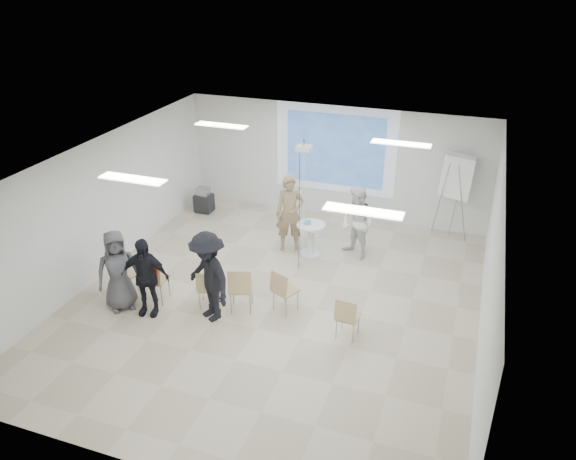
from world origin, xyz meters
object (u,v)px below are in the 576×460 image
(player_left, at_px, (290,209))
(chair_right_far, at_px, (347,315))
(chair_left_inner, at_px, (207,286))
(audience_left, at_px, (144,271))
(player_right, at_px, (358,219))
(chair_far_left, at_px, (123,273))
(chair_right_inner, at_px, (283,288))
(flipchart_easel, at_px, (457,177))
(pedestal_table, at_px, (311,238))
(audience_mid, at_px, (208,271))
(av_cart, at_px, (204,201))
(chair_center, at_px, (241,286))
(chair_left_mid, at_px, (153,278))
(laptop, at_px, (209,286))
(audience_outer, at_px, (117,266))

(player_left, height_order, chair_right_far, player_left)
(chair_left_inner, height_order, audience_left, audience_left)
(player_right, relative_size, chair_far_left, 2.39)
(chair_left_inner, relative_size, chair_right_inner, 0.91)
(chair_right_inner, bearing_deg, player_right, 96.30)
(chair_far_left, distance_m, flipchart_easel, 8.01)
(pedestal_table, xyz_separation_m, player_right, (1.02, 0.31, 0.50))
(chair_left_inner, bearing_deg, player_right, 37.84)
(chair_right_far, bearing_deg, player_left, 130.55)
(audience_left, bearing_deg, flipchart_easel, 34.36)
(chair_far_left, relative_size, audience_mid, 0.38)
(flipchart_easel, relative_size, av_cart, 3.03)
(chair_center, bearing_deg, player_right, 43.93)
(chair_right_far, bearing_deg, flipchart_easel, 78.73)
(player_left, distance_m, audience_mid, 3.25)
(chair_far_left, bearing_deg, player_right, 57.34)
(chair_left_inner, height_order, chair_center, chair_center)
(chair_far_left, distance_m, chair_center, 2.59)
(pedestal_table, bearing_deg, chair_right_far, -60.99)
(chair_right_far, height_order, flipchart_easel, flipchart_easel)
(chair_right_far, bearing_deg, chair_far_left, -174.65)
(audience_mid, bearing_deg, pedestal_table, 102.57)
(pedestal_table, xyz_separation_m, chair_left_inner, (-1.30, -2.76, 0.03))
(player_left, height_order, chair_left_mid, player_left)
(chair_center, bearing_deg, chair_right_inner, 2.01)
(chair_left_mid, height_order, laptop, chair_left_mid)
(player_right, height_order, chair_far_left, player_right)
(audience_left, distance_m, audience_outer, 0.60)
(player_right, xyz_separation_m, chair_far_left, (-4.20, -3.18, -0.48))
(audience_outer, height_order, av_cart, audience_outer)
(audience_left, height_order, flipchart_easel, flipchart_easel)
(chair_right_inner, relative_size, chair_right_far, 1.06)
(chair_right_far, xyz_separation_m, audience_outer, (-4.50, -0.50, 0.44))
(pedestal_table, bearing_deg, audience_left, -125.01)
(audience_mid, bearing_deg, chair_far_left, -153.17)
(player_left, bearing_deg, audience_left, -135.57)
(chair_right_inner, bearing_deg, audience_outer, -139.94)
(player_right, distance_m, audience_mid, 3.97)
(pedestal_table, height_order, chair_right_far, chair_right_far)
(chair_right_inner, height_order, audience_left, audience_left)
(pedestal_table, distance_m, chair_right_far, 3.23)
(audience_mid, height_order, audience_outer, audience_mid)
(chair_right_far, relative_size, audience_mid, 0.41)
(chair_center, xyz_separation_m, audience_mid, (-0.48, -0.38, 0.46))
(chair_right_far, bearing_deg, player_right, 104.84)
(player_left, bearing_deg, av_cart, 138.18)
(chair_left_mid, distance_m, chair_right_far, 3.96)
(chair_left_inner, bearing_deg, chair_center, -8.75)
(chair_far_left, relative_size, chair_left_mid, 0.81)
(pedestal_table, distance_m, player_right, 1.17)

